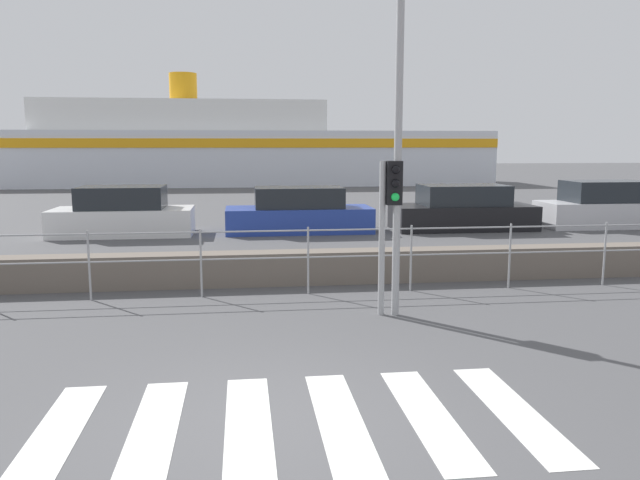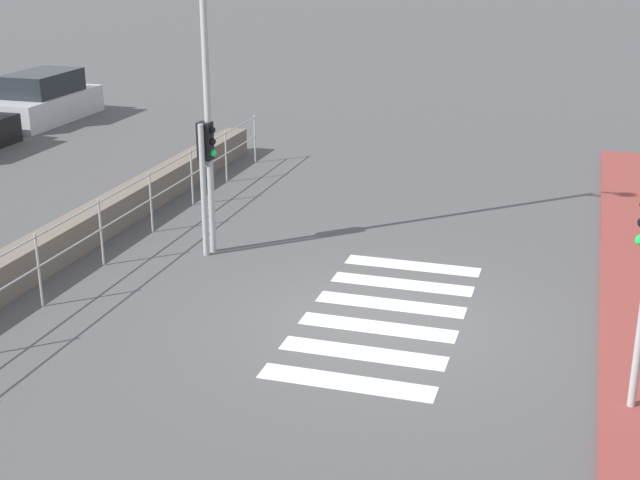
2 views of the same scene
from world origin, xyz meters
TOP-DOWN VIEW (x-y plane):
  - ground_plane at (0.00, 0.00)m, footprint 160.00×160.00m
  - crosswalk at (0.26, 0.00)m, footprint 4.95×2.40m
  - seawall at (0.00, 6.17)m, footprint 19.15×0.55m
  - harbor_fence at (0.00, 5.30)m, footprint 17.27×0.04m
  - traffic_light_far at (2.07, 3.74)m, footprint 0.34×0.32m
  - streetlamp at (2.18, 3.48)m, footprint 0.32×1.30m
  - ferry_boat at (-0.80, 37.10)m, footprint 32.89×6.70m
  - parked_car_white at (-3.77, 13.40)m, footprint 4.11×1.84m
  - parked_car_blue at (1.52, 13.40)m, footprint 4.49×1.72m
  - parked_car_black at (6.79, 13.40)m, footprint 4.47×1.87m
  - parked_car_silver at (11.61, 13.40)m, footprint 4.16×1.71m

SIDE VIEW (x-z plane):
  - ground_plane at x=0.00m, z-range 0.00..0.00m
  - crosswalk at x=0.26m, z-range 0.00..0.01m
  - seawall at x=0.00m, z-range 0.00..0.64m
  - parked_car_blue at x=1.52m, z-range -0.10..1.29m
  - parked_car_black at x=6.79m, z-range -0.11..1.32m
  - parked_car_white at x=-3.77m, z-range -0.11..1.36m
  - parked_car_silver at x=11.61m, z-range -0.11..1.40m
  - harbor_fence at x=0.00m, z-range 0.19..1.42m
  - traffic_light_far at x=2.07m, z-range 0.58..3.02m
  - ferry_boat at x=-0.80m, z-range -1.31..6.01m
  - streetlamp at x=2.18m, z-range 0.78..7.77m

